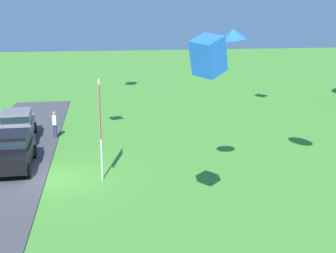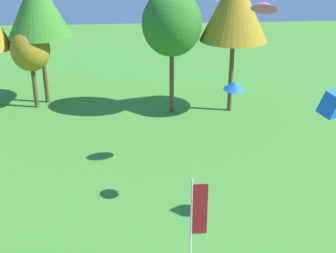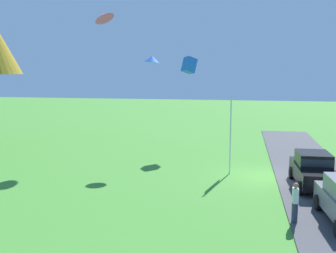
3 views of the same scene
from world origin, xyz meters
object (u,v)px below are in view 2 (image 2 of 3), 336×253
Objects in this scene: tree_lone_near at (235,7)px; flag_banner at (197,216)px; kite_delta_low_drifter at (265,5)px; tree_far_left at (30,50)px; tree_center_back at (172,24)px; kite_box_topmost at (332,104)px; kite_delta_high_right at (234,86)px; tree_left_of_center at (37,5)px.

flag_banner is at bearing -105.11° from tree_lone_near.
tree_far_left is at bearing 142.63° from kite_delta_low_drifter.
tree_center_back is 20.23m from flag_banner.
tree_lone_near is (16.18, -1.88, 3.60)m from tree_far_left.
kite_box_topmost is 1.05× the size of kite_delta_high_right.
tree_center_back reaches higher than tree_far_left.
kite_box_topmost is at bearing -85.23° from tree_lone_near.
tree_left_of_center is at bearing 126.00° from kite_delta_high_right.
kite_box_topmost is (6.68, 3.45, 3.52)m from flag_banner.
kite_box_topmost is at bearing 27.29° from flag_banner.
flag_banner is (-0.50, -19.78, -4.18)m from tree_center_back.
tree_center_back is 2.03× the size of flag_banner.
kite_delta_high_right is at bearing 65.40° from flag_banner.
kite_delta_low_drifter is at bearing -41.30° from tree_left_of_center.
flag_banner is 4.52× the size of kite_delta_high_right.
tree_lone_near is at bearing 74.89° from flag_banner.
kite_box_topmost reaches higher than kite_delta_high_right.
flag_banner is 12.89m from kite_delta_low_drifter.
tree_center_back is 14.52m from kite_delta_high_right.
tree_lone_near is at bearing -11.17° from tree_left_of_center.
kite_delta_high_right is (1.97, -14.38, -0.30)m from tree_center_back.
tree_far_left is 6.25× the size of kite_delta_high_right.
kite_delta_high_right is at bearing -119.34° from kite_delta_low_drifter.
tree_lone_near is 16.44m from kite_box_topmost.
kite_box_topmost is (16.83, -19.33, -1.75)m from tree_left_of_center.
kite_delta_low_drifter is (15.70, -11.99, 5.25)m from tree_far_left.
tree_lone_near reaches higher than kite_box_topmost.
tree_lone_near is 21.14m from flag_banner.
tree_far_left is at bearing 129.46° from kite_delta_high_right.
tree_center_back reaches higher than kite_delta_high_right.
tree_center_back is at bearing -9.09° from tree_far_left.
tree_left_of_center is 20.03m from kite_delta_low_drifter.
kite_box_topmost is at bearing -73.37° from kite_delta_low_drifter.
tree_center_back is at bearing 113.10° from kite_delta_low_drifter.
kite_delta_high_right is (-4.21, 1.96, 0.36)m from kite_box_topmost.
tree_far_left is at bearing 134.01° from kite_box_topmost.
kite_delta_high_right is (2.47, 5.40, 3.88)m from flag_banner.
tree_center_back is (10.65, -2.99, -1.09)m from tree_left_of_center.
tree_far_left reaches higher than flag_banner.
flag_banner is 8.30m from kite_box_topmost.
tree_center_back reaches higher than flag_banner.
kite_delta_high_right is (13.33, -16.20, 2.05)m from tree_far_left.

